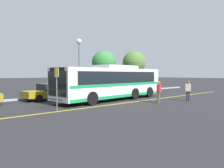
{
  "coord_description": "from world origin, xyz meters",
  "views": [
    {
      "loc": [
        -12.08,
        -14.27,
        2.26
      ],
      "look_at": [
        0.61,
        -0.25,
        1.38
      ],
      "focal_mm": 35.0,
      "sensor_mm": 36.0,
      "label": 1
    }
  ],
  "objects": [
    {
      "name": "tree_1",
      "position": [
        11.06,
        6.61,
        3.86
      ],
      "size": [
        3.27,
        3.27,
        5.51
      ],
      "color": "#513823",
      "rests_on": "ground_plane"
    },
    {
      "name": "curb_strip",
      "position": [
        0.61,
        4.86,
        0.07
      ],
      "size": [
        38.98,
        0.36,
        0.15
      ],
      "primitive_type": "cube",
      "color": "#99999E",
      "rests_on": "ground_plane"
    },
    {
      "name": "parked_car_1",
      "position": [
        -3.38,
        3.44,
        0.71
      ],
      "size": [
        4.49,
        2.07,
        1.41
      ],
      "rotation": [
        0.0,
        0.0,
        1.6
      ],
      "color": "olive",
      "rests_on": "ground_plane"
    },
    {
      "name": "lane_strip_0",
      "position": [
        0.61,
        -2.45,
        0.0
      ],
      "size": [
        30.98,
        0.2,
        0.01
      ],
      "primitive_type": "cube",
      "rotation": [
        0.0,
        0.0,
        1.57
      ],
      "color": "gold",
      "rests_on": "ground_plane"
    },
    {
      "name": "tree_0",
      "position": [
        7.49,
        9.02,
        3.81
      ],
      "size": [
        3.37,
        3.37,
        5.51
      ],
      "color": "#513823",
      "rests_on": "ground_plane"
    },
    {
      "name": "ground_plane",
      "position": [
        0.0,
        0.0,
        0.0
      ],
      "size": [
        220.0,
        220.0,
        0.0
      ],
      "primitive_type": "plane",
      "color": "#262628"
    },
    {
      "name": "bus_stop_sign",
      "position": [
        -5.72,
        -2.25,
        1.68
      ],
      "size": [
        0.07,
        0.4,
        2.68
      ],
      "rotation": [
        0.0,
        0.0,
        1.65
      ],
      "color": "#59595E",
      "rests_on": "ground_plane"
    },
    {
      "name": "street_lamp",
      "position": [
        1.18,
        5.66,
        4.67
      ],
      "size": [
        0.57,
        0.57,
        6.05
      ],
      "color": "#59595E",
      "rests_on": "ground_plane"
    },
    {
      "name": "transit_bus",
      "position": [
        0.63,
        -0.25,
        1.56
      ],
      "size": [
        11.45,
        3.45,
        3.01
      ],
      "rotation": [
        0.0,
        0.0,
        1.65
      ],
      "color": "silver",
      "rests_on": "ground_plane"
    },
    {
      "name": "pedestrian_0",
      "position": [
        4.72,
        -5.14,
        0.95
      ],
      "size": [
        0.39,
        0.47,
        1.68
      ],
      "rotation": [
        0.0,
        0.0,
        5.19
      ],
      "color": "#2D2D33",
      "rests_on": "ground_plane"
    },
    {
      "name": "pedestrian_1",
      "position": [
        1.93,
        -4.23,
        0.95
      ],
      "size": [
        0.46,
        0.31,
        1.68
      ],
      "rotation": [
        0.0,
        0.0,
        0.24
      ],
      "color": "brown",
      "rests_on": "ground_plane"
    }
  ]
}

